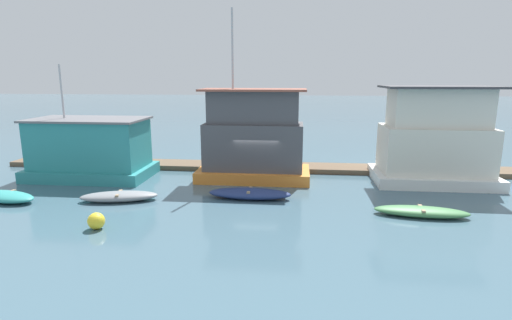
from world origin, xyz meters
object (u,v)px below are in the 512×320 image
Objects in this scene: dinghy_navy at (250,194)px; houseboat_orange at (254,140)px; dinghy_grey at (119,196)px; dinghy_teal at (5,197)px; houseboat_white at (435,141)px; houseboat_teal at (90,149)px; dinghy_green at (421,212)px; buoy_yellow at (96,221)px.

houseboat_orange is at bearing 93.46° from dinghy_navy.
dinghy_teal is at bearing -173.39° from dinghy_grey.
houseboat_white is (10.19, 0.33, 0.08)m from houseboat_orange.
houseboat_teal reaches higher than dinghy_green.
houseboat_white is at bearing 69.11° from dinghy_green.
buoy_yellow is at bearing -78.99° from dinghy_grey.
houseboat_teal is 1.72× the size of dinghy_green.
houseboat_teal reaches higher than dinghy_navy.
houseboat_white is 6.67m from dinghy_green.
houseboat_teal is 9.06m from buoy_yellow.
houseboat_orange is (9.66, 0.59, 0.62)m from houseboat_teal.
dinghy_grey is 3.63m from buoy_yellow.
houseboat_white reaches higher than dinghy_green.
houseboat_white reaches higher than dinghy_teal.
houseboat_teal is 10.36× the size of buoy_yellow.
houseboat_orange is 10.18m from buoy_yellow.
dinghy_green is at bearing -34.99° from houseboat_orange.
dinghy_teal is at bearing -110.45° from houseboat_teal.
dinghy_teal is (-11.50, -5.51, -2.08)m from houseboat_orange.
houseboat_orange is 4.38m from dinghy_navy.
houseboat_orange is 2.35× the size of dinghy_navy.
dinghy_green is (-2.25, -5.89, -2.19)m from houseboat_white.
houseboat_orange is at bearing 145.01° from dinghy_green.
buoy_yellow is (-5.58, -4.58, 0.07)m from dinghy_navy.
buoy_yellow reaches higher than dinghy_green.
houseboat_white is (19.85, 0.92, 0.71)m from houseboat_teal.
houseboat_white is at bearing 17.78° from dinghy_grey.
dinghy_teal reaches higher than dinghy_grey.
dinghy_teal is at bearing -171.98° from dinghy_navy.
houseboat_teal is 10.52m from dinghy_navy.
houseboat_orange is 2.73× the size of dinghy_teal.
buoy_yellow is at bearing -167.77° from dinghy_green.
houseboat_orange is at bearing 3.50° from houseboat_teal.
buoy_yellow reaches higher than dinghy_grey.
dinghy_grey is 6.35m from dinghy_navy.
houseboat_white is at bearing 2.65° from houseboat_teal.
dinghy_teal is 0.87× the size of dinghy_green.
dinghy_teal is (-21.68, -5.84, -2.16)m from houseboat_white.
houseboat_teal is at bearing -176.50° from houseboat_orange.
buoy_yellow is (0.69, -3.56, 0.11)m from dinghy_grey.
dinghy_teal is at bearing 179.86° from dinghy_green.
dinghy_grey is at bearing 177.21° from dinghy_green.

